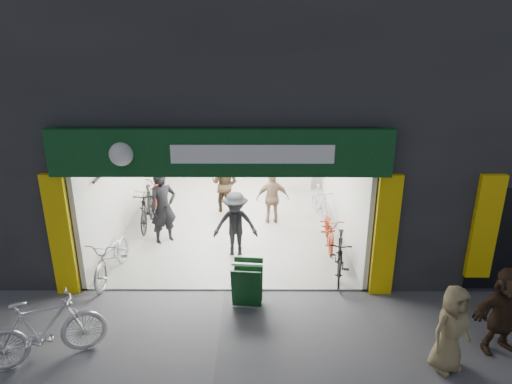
{
  "coord_description": "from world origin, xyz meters",
  "views": [
    {
      "loc": [
        0.69,
        -8.31,
        5.26
      ],
      "look_at": [
        0.66,
        1.5,
        1.67
      ],
      "focal_mm": 32.0,
      "sensor_mm": 36.0,
      "label": 1
    }
  ],
  "objects_px": {
    "pedestrian_near": "(451,329)",
    "sandwich_board": "(247,283)",
    "bike_left_front": "(112,256)",
    "bike_right_front": "(340,256)",
    "parked_bike": "(44,329)"
  },
  "relations": [
    {
      "from": "parked_bike",
      "to": "pedestrian_near",
      "type": "height_order",
      "value": "pedestrian_near"
    },
    {
      "from": "bike_left_front",
      "to": "bike_right_front",
      "type": "xyz_separation_m",
      "value": [
        5.0,
        -0.0,
        -0.0
      ]
    },
    {
      "from": "pedestrian_near",
      "to": "sandwich_board",
      "type": "xyz_separation_m",
      "value": [
        -3.26,
        1.78,
        -0.25
      ]
    },
    {
      "from": "bike_left_front",
      "to": "pedestrian_near",
      "type": "bearing_deg",
      "value": -20.87
    },
    {
      "from": "parked_bike",
      "to": "pedestrian_near",
      "type": "bearing_deg",
      "value": -116.14
    },
    {
      "from": "bike_left_front",
      "to": "bike_right_front",
      "type": "relative_size",
      "value": 1.16
    },
    {
      "from": "bike_left_front",
      "to": "pedestrian_near",
      "type": "relative_size",
      "value": 1.29
    },
    {
      "from": "parked_bike",
      "to": "sandwich_board",
      "type": "distance_m",
      "value": 3.66
    },
    {
      "from": "bike_right_front",
      "to": "pedestrian_near",
      "type": "distance_m",
      "value": 3.15
    },
    {
      "from": "parked_bike",
      "to": "pedestrian_near",
      "type": "distance_m",
      "value": 6.56
    },
    {
      "from": "bike_right_front",
      "to": "parked_bike",
      "type": "relative_size",
      "value": 0.85
    },
    {
      "from": "sandwich_board",
      "to": "pedestrian_near",
      "type": "bearing_deg",
      "value": -23.45
    },
    {
      "from": "bike_left_front",
      "to": "parked_bike",
      "type": "distance_m",
      "value": 2.72
    },
    {
      "from": "bike_right_front",
      "to": "parked_bike",
      "type": "distance_m",
      "value": 5.95
    },
    {
      "from": "bike_right_front",
      "to": "bike_left_front",
      "type": "bearing_deg",
      "value": -169.59
    }
  ]
}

